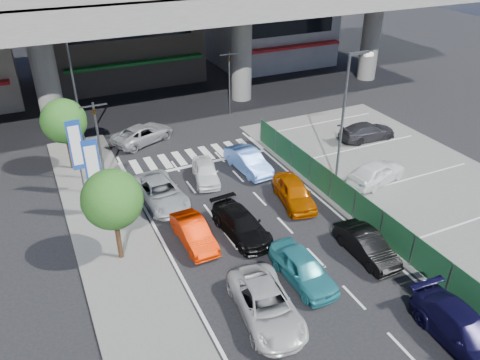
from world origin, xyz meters
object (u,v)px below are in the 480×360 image
traffic_light_right (229,68)px  parked_sedan_dgrey (367,131)px  traffic_light_left (96,123)px  taxi_orange_right (294,192)px  street_lamp_left (76,81)px  crossing_wagon_silver (143,134)px  taxi_orange_left (194,233)px  street_lamp_right (346,108)px  tree_near (112,200)px  kei_truck_front_right (248,161)px  wagon_silver_front_left (161,192)px  sedan_white_mid_left (266,305)px  hatch_black_mid_right (367,245)px  parked_sedan_white (377,172)px  tree_far (64,121)px  signboard_near (93,169)px  minivan_navy_back (465,331)px  traffic_cone (329,173)px  taxi_teal_mid (303,268)px  sedan_black_mid (241,224)px  sedan_white_front_mid (206,172)px  signboard_far (76,148)px

traffic_light_right → parked_sedan_dgrey: (7.04, -9.03, -3.24)m
traffic_light_left → taxi_orange_right: bearing=-37.4°
street_lamp_left → crossing_wagon_silver: (3.85, -1.34, -4.12)m
taxi_orange_left → taxi_orange_right: (6.57, 1.15, 0.07)m
street_lamp_right → tree_near: street_lamp_right is taller
taxi_orange_left → traffic_light_right: bearing=58.5°
traffic_light_right → taxi_orange_left: bearing=-120.0°
traffic_light_right → kei_truck_front_right: traffic_light_right is taller
traffic_light_left → wagon_silver_front_left: bearing=-57.5°
sedan_white_mid_left → hatch_black_mid_right: bearing=19.6°
street_lamp_left → parked_sedan_white: size_ratio=1.90×
street_lamp_left → parked_sedan_dgrey: (18.86, -8.03, -4.08)m
traffic_light_right → taxi_orange_left: size_ratio=1.38×
tree_far → crossing_wagon_silver: (5.32, 2.16, -2.73)m
signboard_near → parked_sedan_white: bearing=-11.9°
minivan_navy_back → traffic_cone: size_ratio=6.41×
tree_far → minivan_navy_back: tree_far is taller
minivan_navy_back → hatch_black_mid_right: minivan_navy_back is taller
minivan_navy_back → taxi_orange_left: (-7.17, 10.49, -0.07)m
tree_near → minivan_navy_back: size_ratio=1.01×
street_lamp_left → tree_far: 4.04m
traffic_light_right → tree_near: size_ratio=1.08×
traffic_light_left → hatch_black_mid_right: size_ratio=1.35×
street_lamp_right → tree_far: 17.27m
tree_near → wagon_silver_front_left: tree_near is taller
signboard_near → taxi_teal_mid: (7.35, -9.06, -2.37)m
traffic_cone → traffic_light_left: bearing=156.1°
street_lamp_left → signboard_near: size_ratio=1.70×
traffic_light_right → taxi_orange_left: traffic_light_right is taller
sedan_black_mid → sedan_white_front_mid: sedan_black_mid is taller
traffic_light_right → hatch_black_mid_right: 20.23m
sedan_black_mid → taxi_orange_left: bearing=167.8°
traffic_light_right → signboard_near: size_ratio=1.11×
signboard_near → tree_near: bearing=-87.1°
sedan_white_mid_left → parked_sedan_dgrey: size_ratio=1.09×
traffic_light_right → parked_sedan_white: (3.47, -14.42, -3.16)m
sedan_white_mid_left → taxi_orange_left: 6.07m
tree_near → tree_far: 10.53m
minivan_navy_back → parked_sedan_dgrey: size_ratio=1.09×
parked_sedan_white → taxi_teal_mid: bearing=108.9°
street_lamp_left → sedan_white_front_mid: (5.87, -8.60, -4.15)m
hatch_black_mid_right → parked_sedan_dgrey: size_ratio=0.88×
taxi_teal_mid → sedan_white_front_mid: (-0.60, 10.47, -0.07)m
traffic_light_left → parked_sedan_dgrey: (18.74, -2.03, -3.24)m
parked_sedan_dgrey → traffic_cone: size_ratio=5.88×
sedan_white_mid_left → taxi_teal_mid: (2.57, 1.27, 0.03)m
traffic_light_right → tree_far: traffic_light_right is taller
signboard_far → hatch_black_mid_right: (11.47, -11.89, -2.43)m
sedan_white_front_mid → traffic_cone: size_ratio=4.88×
taxi_orange_right → tree_far: bearing=149.6°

